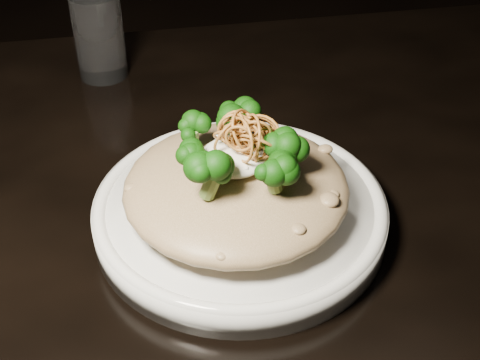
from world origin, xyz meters
The scene contains 7 objects.
table centered at (0.00, 0.00, 0.67)m, with size 1.10×0.80×0.75m.
plate centered at (0.05, -0.04, 0.76)m, with size 0.28×0.28×0.03m, color silver.
risotto centered at (0.05, -0.04, 0.80)m, with size 0.21×0.21×0.05m, color brown.
broccoli centered at (0.05, -0.04, 0.85)m, with size 0.13×0.13×0.05m, color black, non-canonical shape.
cheese centered at (0.05, -0.04, 0.83)m, with size 0.06×0.06×0.02m, color white.
shallots centered at (0.06, -0.04, 0.86)m, with size 0.05×0.05×0.03m, color brown, non-canonical shape.
drinking_glass centered at (-0.07, 0.28, 0.80)m, with size 0.06×0.06×0.11m, color silver.
Camera 1 is at (-0.03, -0.51, 1.18)m, focal length 50.00 mm.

